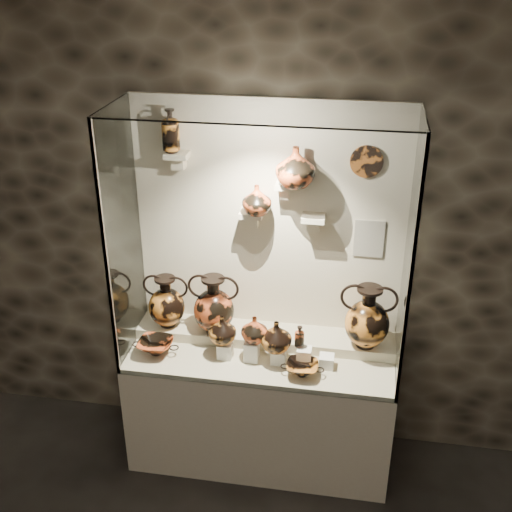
{
  "coord_description": "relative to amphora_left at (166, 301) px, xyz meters",
  "views": [
    {
      "loc": [
        0.53,
        -1.15,
        3.22
      ],
      "look_at": [
        -0.04,
        2.25,
        1.5
      ],
      "focal_mm": 45.0,
      "sensor_mm": 36.0,
      "label": 1
    }
  ],
  "objects": [
    {
      "name": "info_placard",
      "position": [
        1.27,
        0.15,
        0.48
      ],
      "size": [
        0.18,
        0.01,
        0.24
      ],
      "primitive_type": "cube",
      "color": "beige",
      "rests_on": "back_panel"
    },
    {
      "name": "pedestal_b",
      "position": [
        0.6,
        -0.2,
        -0.18
      ],
      "size": [
        0.09,
        0.09,
        0.13
      ],
      "primitive_type": "cube",
      "color": "white",
      "rests_on": "front_tier"
    },
    {
      "name": "front_tier",
      "position": [
        0.65,
        -0.15,
        -0.26
      ],
      "size": [
        1.68,
        0.58,
        0.03
      ],
      "primitive_type": "cube",
      "color": "#BDB192",
      "rests_on": "plinth"
    },
    {
      "name": "frame_post_left",
      "position": [
        -0.19,
        -0.44,
        0.52
      ],
      "size": [
        0.02,
        0.02,
        1.6
      ],
      "primitive_type": "cube",
      "color": "gray",
      "rests_on": "plinth"
    },
    {
      "name": "wall_back",
      "position": [
        0.65,
        0.17,
        0.52
      ],
      "size": [
        5.0,
        0.02,
        3.2
      ],
      "primitive_type": "cube",
      "color": "black",
      "rests_on": "ground"
    },
    {
      "name": "glass_right",
      "position": [
        1.5,
        -0.15,
        0.52
      ],
      "size": [
        0.01,
        0.6,
        1.6
      ],
      "primitive_type": "cube",
      "color": "white",
      "rests_on": "plinth"
    },
    {
      "name": "amphora_mid",
      "position": [
        0.32,
        -0.01,
        0.02
      ],
      "size": [
        0.35,
        0.35,
        0.4
      ],
      "primitive_type": null,
      "rotation": [
        0.0,
        0.0,
        -0.1
      ],
      "color": "#BD4A21",
      "rests_on": "rear_tier"
    },
    {
      "name": "pedestal_a",
      "position": [
        0.43,
        -0.2,
        -0.2
      ],
      "size": [
        0.09,
        0.09,
        0.1
      ],
      "primitive_type": "cube",
      "color": "white",
      "rests_on": "front_tier"
    },
    {
      "name": "rear_tier",
      "position": [
        0.65,
        0.03,
        -0.23
      ],
      "size": [
        1.7,
        0.25,
        0.1
      ],
      "primitive_type": "cube",
      "color": "#BDB192",
      "rests_on": "plinth"
    },
    {
      "name": "jug_c",
      "position": [
        0.76,
        -0.2,
        -0.06
      ],
      "size": [
        0.21,
        0.21,
        0.2
      ],
      "primitive_type": "imported",
      "rotation": [
        0.0,
        0.0,
        -0.11
      ],
      "color": "orange",
      "rests_on": "pedestal_c"
    },
    {
      "name": "jug_a",
      "position": [
        0.41,
        -0.18,
        -0.06
      ],
      "size": [
        0.19,
        0.19,
        0.19
      ],
      "primitive_type": "imported",
      "rotation": [
        0.0,
        0.0,
        0.06
      ],
      "color": "orange",
      "rests_on": "pedestal_a"
    },
    {
      "name": "glass_front",
      "position": [
        0.65,
        -0.44,
        0.52
      ],
      "size": [
        1.7,
        0.01,
        1.6
      ],
      "primitive_type": "cube",
      "color": "white",
      "rests_on": "plinth"
    },
    {
      "name": "kylix_left",
      "position": [
        -0.01,
        -0.23,
        -0.19
      ],
      "size": [
        0.31,
        0.27,
        0.12
      ],
      "primitive_type": null,
      "rotation": [
        0.0,
        0.0,
        0.11
      ],
      "color": "#BD4A21",
      "rests_on": "front_tier"
    },
    {
      "name": "amphora_right",
      "position": [
        1.3,
        -0.02,
        0.03
      ],
      "size": [
        0.43,
        0.43,
        0.42
      ],
      "primitive_type": null,
      "rotation": [
        0.0,
        0.0,
        -0.34
      ],
      "color": "orange",
      "rests_on": "rear_tier"
    },
    {
      "name": "pedestal_c",
      "position": [
        0.77,
        -0.2,
        -0.2
      ],
      "size": [
        0.09,
        0.09,
        0.09
      ],
      "primitive_type": "cube",
      "color": "white",
      "rests_on": "front_tier"
    },
    {
      "name": "plinth",
      "position": [
        0.65,
        -0.15,
        -0.68
      ],
      "size": [
        1.7,
        0.6,
        0.8
      ],
      "primitive_type": "cube",
      "color": "beige",
      "rests_on": "floor"
    },
    {
      "name": "bracket_ca",
      "position": [
        0.55,
        0.09,
        0.62
      ],
      "size": [
        0.14,
        0.12,
        0.04
      ],
      "primitive_type": "cube",
      "color": "beige",
      "rests_on": "back_panel"
    },
    {
      "name": "bracket_cc",
      "position": [
        0.93,
        0.09,
        0.62
      ],
      "size": [
        0.14,
        0.12,
        0.04
      ],
      "primitive_type": "cube",
      "color": "beige",
      "rests_on": "back_panel"
    },
    {
      "name": "glass_left",
      "position": [
        -0.19,
        -0.15,
        0.52
      ],
      "size": [
        0.01,
        0.6,
        1.6
      ],
      "primitive_type": "cube",
      "color": "white",
      "rests_on": "plinth"
    },
    {
      "name": "frame_post_right",
      "position": [
        1.49,
        -0.44,
        0.52
      ],
      "size": [
        0.02,
        0.02,
        1.6
      ],
      "primitive_type": "cube",
      "color": "gray",
      "rests_on": "plinth"
    },
    {
      "name": "bracket_ul",
      "position": [
        0.1,
        0.09,
        0.97
      ],
      "size": [
        0.14,
        0.12,
        0.04
      ],
      "primitive_type": "cube",
      "color": "beige",
      "rests_on": "back_panel"
    },
    {
      "name": "pedestal_e",
      "position": [
        1.07,
        -0.2,
        -0.21
      ],
      "size": [
        0.09,
        0.09,
        0.08
      ],
      "primitive_type": "cube",
      "color": "white",
      "rests_on": "front_tier"
    },
    {
      "name": "jug_b",
      "position": [
        0.62,
        -0.18,
        -0.03
      ],
      "size": [
        0.21,
        0.21,
        0.17
      ],
      "primitive_type": "imported",
      "rotation": [
        0.0,
        0.0,
        -0.31
      ],
      "color": "#BD4A21",
      "rests_on": "pedestal_b"
    },
    {
      "name": "lekythos_small",
      "position": [
        0.9,
        -0.18,
        -0.05
      ],
      "size": [
        0.09,
        0.09,
        0.16
      ],
      "primitive_type": null,
      "rotation": [
        0.0,
        0.0,
        -0.25
      ],
      "color": "#BD4A21",
      "rests_on": "pedestal_d"
    },
    {
      "name": "wall_plate",
      "position": [
        1.22,
        0.14,
        0.97
      ],
      "size": [
        0.19,
        0.02,
        0.19
      ],
      "primitive_type": "cylinder",
      "rotation": [
        1.57,
        0.0,
        0.0
      ],
      "color": "#A65820",
      "rests_on": "back_panel"
    },
    {
      "name": "pedestal_d",
      "position": [
        0.93,
        -0.2,
        -0.19
      ],
      "size": [
        0.09,
        0.09,
        0.12
      ],
      "primitive_type": "cube",
      "color": "white",
      "rests_on": "front_tier"
    },
    {
      "name": "back_panel",
      "position": [
        0.65,
        0.17,
        0.52
      ],
      "size": [
        1.7,
        0.03,
        1.6
      ],
      "primitive_type": "cube",
      "color": "beige",
      "rests_on": "plinth"
    },
    {
      "name": "kylix_right",
      "position": [
        0.93,
        -0.3,
        -0.2
      ],
      "size": [
        0.26,
        0.23,
        0.1
      ],
      "primitive_type": null,
      "rotation": [
        0.0,
        0.0,
        0.05
      ],
      "color": "orange",
      "rests_on": "front_tier"
    },
    {
      "name": "glass_top",
      "position": [
        0.65,
        -0.15,
        1.32
      ],
      "size": [
        1.7,
        0.6,
        0.01
      ],
      "primitive_type": "cube",
      "color": "white",
      "rests_on": "back_panel"
    },
    {
      "name": "amphora_left",
      "position": [
        0.0,
        0.0,
        0.0
      ],
      "size": [
        0.36,
        0.36,
        0.36
      ],
      "primitive_type": null,
      "rotation": [
        0.0,
        0.0,
        -0.29
      ],
      "color": "orange",
      "rests_on": "rear_tier"
    },
    {
      "name": "ovoid_vase_b",
      "position": [
        0.82,
        0.03,
        0.96
      ],
      "size": [
        0.26,
        0.26,
        0.24
      ],
      "primitive_type": "imported",
      "rotation": [
        0.0,
        0.0,
        0.13
      ],
      "color": "#BD4A21",
      "rests_on": "bracket_cb"
    },
    {
      "name": "ovoid_vase_a",
      "position": [
        0.59,
        0.05,
        0.73
      ],
      "size": [
        0.23,
        0.23,
        0.19
      ],
      "primitive_type": "imported",
      "rotation": [
        0.0,
        0.0,
        -0.33
      ],
      "color": "#BD4A21",
      "rests_on": "bracket_ca"
    },
    {
      "name": "bracket_cb",
      "position": [
        0.75,
        0.09,
        0.82
      ],
      "size": [
        0.1,
        0.12,
        0.04
      ],
      "primitive_type": "cube",
      "color": "beige",
      "rests_on": "back_panel"
    },
    {
      "name": "lekythos_tall",
      "position": [
        0.07,
        0.09,
        1.13
      ],
      "size": [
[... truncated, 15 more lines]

